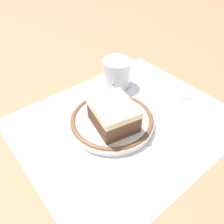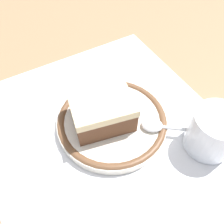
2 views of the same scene
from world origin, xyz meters
TOP-DOWN VIEW (x-y plane):
  - ground_plane at (0.00, 0.00)m, footprint 2.40×2.40m
  - placemat at (0.00, 0.00)m, footprint 0.47×0.39m
  - plate at (-0.03, 0.01)m, footprint 0.19×0.19m
  - cake_slice at (-0.04, 0.00)m, footprint 0.10×0.11m
  - spoon at (0.03, 0.08)m, footprint 0.09×0.12m
  - cup at (0.08, 0.13)m, footprint 0.08×0.08m
  - napkin at (-0.12, -0.12)m, footprint 0.18×0.18m
  - sugar_packet at (0.20, -0.02)m, footprint 0.06×0.05m

SIDE VIEW (x-z plane):
  - ground_plane at x=0.00m, z-range 0.00..0.00m
  - placemat at x=0.00m, z-range 0.00..0.00m
  - napkin at x=-0.12m, z-range 0.00..0.00m
  - sugar_packet at x=0.20m, z-range 0.00..0.01m
  - plate at x=-0.03m, z-range 0.00..0.02m
  - spoon at x=0.03m, z-range 0.02..0.03m
  - cup at x=0.08m, z-range 0.00..0.07m
  - cake_slice at x=-0.04m, z-range 0.02..0.07m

